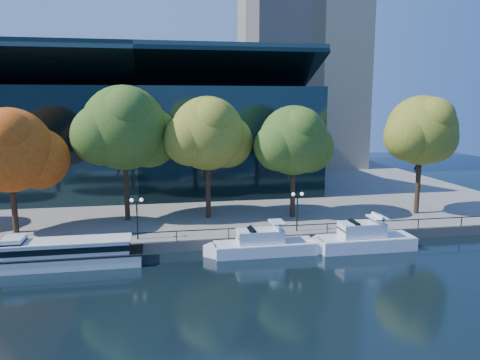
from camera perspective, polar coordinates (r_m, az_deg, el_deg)
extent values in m
plane|color=black|center=(42.32, -7.48, -9.94)|extent=(160.00, 160.00, 0.00)
cube|color=slate|center=(77.58, -8.88, -0.59)|extent=(90.00, 67.00, 1.00)
cube|color=#47443F|center=(45.05, -7.70, -8.05)|extent=(90.00, 0.25, 1.00)
cube|color=black|center=(44.82, -7.75, -6.21)|extent=(88.20, 0.08, 0.08)
cube|color=black|center=(44.96, -7.74, -6.82)|extent=(0.07, 0.07, 0.90)
cube|color=black|center=(72.15, -12.13, 4.56)|extent=(50.00, 24.00, 16.00)
cube|color=black|center=(67.97, -12.51, 12.27)|extent=(50.00, 17.14, 7.86)
cube|color=gray|center=(101.09, 7.41, 20.04)|extent=(22.00, 22.00, 65.00)
cube|color=silver|center=(43.73, -20.66, -9.13)|extent=(13.15, 3.19, 1.03)
cube|color=black|center=(43.57, -20.70, -8.46)|extent=(13.42, 3.26, 0.11)
cube|color=silver|center=(43.31, -20.13, -7.71)|extent=(10.26, 2.62, 1.13)
cube|color=black|center=(43.30, -20.14, -7.65)|extent=(10.39, 2.68, 0.52)
cube|color=silver|center=(43.14, -20.18, -6.94)|extent=(10.52, 2.75, 0.09)
cube|color=silver|center=(44.22, -25.85, -7.36)|extent=(1.69, 2.24, 1.69)
cube|color=black|center=(44.17, -25.86, -7.13)|extent=(1.74, 2.30, 0.66)
cube|color=white|center=(44.15, 3.07, -8.29)|extent=(9.49, 2.71, 1.08)
cube|color=white|center=(43.34, -3.12, -8.64)|extent=(2.08, 2.08, 1.08)
cube|color=white|center=(43.98, 3.07, -7.60)|extent=(9.30, 2.66, 0.07)
cube|color=white|center=(43.69, 2.47, -6.81)|extent=(4.27, 2.03, 1.17)
cube|color=black|center=(43.41, 0.87, -6.78)|extent=(1.87, 1.95, 1.48)
cube|color=white|center=(43.83, 4.54, -5.61)|extent=(0.23, 2.11, 0.72)
cube|color=white|center=(43.73, 4.55, -5.15)|extent=(1.27, 2.11, 0.14)
cube|color=white|center=(46.93, 15.07, -7.43)|extent=(9.28, 2.89, 1.24)
cube|color=white|center=(45.18, 9.70, -7.89)|extent=(2.27, 2.27, 1.24)
cube|color=white|center=(46.75, 15.11, -6.68)|extent=(9.09, 2.83, 0.08)
cube|color=white|center=(46.35, 14.63, -5.83)|extent=(4.17, 2.16, 1.34)
cube|color=black|center=(45.84, 13.26, -5.81)|extent=(1.89, 2.08, 1.56)
cube|color=white|center=(46.79, 16.43, -4.53)|extent=(0.26, 2.25, 0.82)
cube|color=white|center=(46.76, 16.44, -4.41)|extent=(1.44, 2.25, 0.15)
cylinder|color=black|center=(51.95, -25.87, -2.20)|extent=(0.56, 0.56, 6.68)
cylinder|color=black|center=(51.57, -25.49, 0.71)|extent=(1.10, 1.64, 3.35)
cylinder|color=black|center=(51.38, -26.58, 0.33)|extent=(1.01, 1.14, 2.99)
sphere|color=#A5310D|center=(51.24, -26.28, 3.29)|extent=(8.36, 8.36, 8.36)
sphere|color=#A5310D|center=(51.98, -23.39, 2.42)|extent=(6.27, 6.27, 6.27)
sphere|color=#A5310D|center=(49.41, -26.46, 4.79)|extent=(5.01, 5.01, 5.01)
cylinder|color=black|center=(53.00, -13.69, -0.44)|extent=(0.56, 0.56, 8.20)
cylinder|color=black|center=(52.72, -13.27, 3.06)|extent=(1.27, 1.94, 4.09)
cylinder|color=black|center=(52.31, -14.27, 2.65)|extent=(1.17, 1.32, 3.66)
sphere|color=#2F4F18|center=(52.31, -13.96, 6.20)|extent=(9.16, 9.16, 9.16)
sphere|color=#2F4F18|center=(53.66, -11.12, 5.16)|extent=(6.87, 6.87, 6.87)
sphere|color=#2F4F18|center=(51.63, -16.53, 5.28)|extent=(6.41, 6.41, 6.41)
sphere|color=#2F4F18|center=(50.39, -13.63, 7.92)|extent=(5.50, 5.50, 5.50)
cylinder|color=black|center=(52.72, -3.91, -0.54)|extent=(0.56, 0.56, 7.66)
cylinder|color=black|center=(52.52, -3.43, 2.75)|extent=(1.21, 1.84, 3.83)
cylinder|color=black|center=(51.96, -4.34, 2.36)|extent=(1.11, 1.26, 3.42)
sphere|color=#656C1C|center=(52.01, -3.98, 5.70)|extent=(8.16, 8.16, 8.16)
sphere|color=#656C1C|center=(53.59, -1.72, 4.74)|extent=(6.12, 6.12, 6.12)
sphere|color=#656C1C|center=(51.06, -6.15, 4.91)|extent=(5.72, 5.72, 5.72)
sphere|color=#656C1C|center=(50.36, -3.33, 7.21)|extent=(4.90, 4.90, 4.90)
cylinder|color=black|center=(53.44, 6.46, -0.79)|extent=(0.56, 0.56, 7.00)
cylinder|color=black|center=(53.35, 6.97, 2.17)|extent=(1.14, 1.71, 3.51)
cylinder|color=black|center=(52.65, 6.19, 1.81)|extent=(1.04, 1.18, 3.14)
sphere|color=#2F4F18|center=(52.75, 6.57, 4.83)|extent=(7.78, 7.78, 7.78)
sphere|color=#2F4F18|center=(54.59, 8.35, 3.93)|extent=(5.83, 5.83, 5.83)
sphere|color=#2F4F18|center=(51.52, 4.73, 4.09)|extent=(5.44, 5.44, 5.44)
sphere|color=#2F4F18|center=(51.28, 7.52, 6.20)|extent=(4.67, 4.67, 4.67)
cylinder|color=black|center=(58.48, 20.89, -0.06)|extent=(0.56, 0.56, 7.81)
cylinder|color=black|center=(58.51, 21.39, 2.95)|extent=(1.23, 1.87, 3.90)
cylinder|color=black|center=(57.65, 20.87, 2.61)|extent=(1.13, 1.28, 3.49)
sphere|color=#656C1C|center=(57.85, 21.24, 5.67)|extent=(7.97, 7.97, 7.97)
sphere|color=#656C1C|center=(60.09, 22.37, 4.77)|extent=(5.98, 5.98, 5.98)
sphere|color=#656C1C|center=(56.19, 19.88, 5.04)|extent=(5.58, 5.58, 5.58)
sphere|color=#656C1C|center=(56.65, 22.51, 6.93)|extent=(4.78, 4.78, 4.78)
cylinder|color=black|center=(45.81, -12.42, -4.90)|extent=(0.14, 0.14, 3.60)
cube|color=black|center=(45.39, -12.50, -2.64)|extent=(0.90, 0.06, 0.06)
sphere|color=white|center=(45.37, -13.08, -2.41)|extent=(0.36, 0.36, 0.36)
sphere|color=white|center=(45.33, -11.94, -2.38)|extent=(0.36, 0.36, 0.36)
cylinder|color=black|center=(47.86, 6.98, -4.12)|extent=(0.14, 0.14, 3.60)
cube|color=black|center=(47.46, 7.02, -1.95)|extent=(0.90, 0.06, 0.06)
sphere|color=white|center=(47.29, 6.51, -1.73)|extent=(0.36, 0.36, 0.36)
sphere|color=white|center=(47.55, 7.54, -1.69)|extent=(0.36, 0.36, 0.36)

